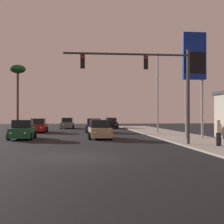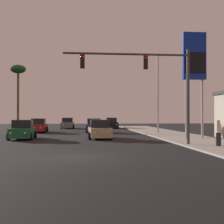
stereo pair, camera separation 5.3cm
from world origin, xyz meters
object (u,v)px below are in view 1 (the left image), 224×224
at_px(car_black, 111,123).
at_px(pedestrian_on_sidewalk, 219,132).
at_px(car_red, 38,126).
at_px(car_green, 23,130).
at_px(street_lamp, 157,88).
at_px(traffic_light_mast, 152,76).
at_px(car_grey, 67,124).
at_px(gas_station_sign, 194,62).
at_px(car_blue, 94,126).
at_px(car_tan, 100,130).
at_px(palm_tree_far, 18,73).

relative_size(car_black, pedestrian_on_sidewalk, 2.59).
height_order(car_red, car_black, same).
bearing_deg(car_green, pedestrian_on_sidewalk, 145.52).
bearing_deg(car_red, street_lamp, 161.75).
distance_m(traffic_light_mast, pedestrian_on_sidewalk, 5.70).
bearing_deg(car_grey, car_black, -178.77).
height_order(street_lamp, pedestrian_on_sidewalk, street_lamp).
xyz_separation_m(car_green, car_red, (-0.05, 10.75, 0.00)).
bearing_deg(pedestrian_on_sidewalk, car_green, 147.81).
relative_size(car_grey, street_lamp, 0.48).
xyz_separation_m(car_red, gas_station_sign, (14.71, -13.16, 5.86)).
relative_size(car_blue, traffic_light_mast, 0.50).
relative_size(car_tan, palm_tree_far, 0.44).
height_order(car_blue, traffic_light_mast, traffic_light_mast).
xyz_separation_m(car_grey, palm_tree_far, (-7.70, 0.44, 7.88)).
bearing_deg(car_grey, palm_tree_far, -1.19).
bearing_deg(car_red, car_tan, 120.89).
relative_size(car_tan, street_lamp, 0.48).
height_order(car_red, gas_station_sign, gas_station_sign).
bearing_deg(pedestrian_on_sidewalk, car_black, 97.60).
bearing_deg(street_lamp, car_blue, 151.82).
distance_m(car_green, car_black, 23.42).
bearing_deg(car_blue, palm_tree_far, -43.87).
distance_m(car_grey, car_red, 11.02).
distance_m(car_tan, gas_station_sign, 10.08).
bearing_deg(car_green, car_blue, -125.57).
xyz_separation_m(car_red, palm_tree_far, (-4.62, 11.02, 7.88)).
relative_size(car_grey, traffic_light_mast, 0.50).
height_order(car_tan, pedestrian_on_sidewalk, pedestrian_on_sidewalk).
xyz_separation_m(car_green, car_grey, (3.04, 21.33, 0.00)).
xyz_separation_m(car_grey, car_red, (-3.08, -10.58, 0.00)).
bearing_deg(car_red, pedestrian_on_sidewalk, 124.62).
xyz_separation_m(car_blue, pedestrian_on_sidewalk, (7.19, -18.94, 0.27)).
bearing_deg(pedestrian_on_sidewalk, car_blue, 110.79).
bearing_deg(car_black, pedestrian_on_sidewalk, 98.20).
relative_size(car_tan, gas_station_sign, 0.48).
xyz_separation_m(car_tan, gas_station_sign, (7.91, -2.21, 5.86)).
distance_m(street_lamp, gas_station_sign, 9.09).
relative_size(pedestrian_on_sidewalk, palm_tree_far, 0.17).
bearing_deg(traffic_light_mast, car_grey, 103.52).
relative_size(car_grey, pedestrian_on_sidewalk, 2.60).
height_order(car_green, car_tan, same).
height_order(car_black, palm_tree_far, palm_tree_far).
bearing_deg(pedestrian_on_sidewalk, palm_tree_far, 121.30).
height_order(traffic_light_mast, palm_tree_far, palm_tree_far).
bearing_deg(palm_tree_far, car_red, -67.26).
bearing_deg(gas_station_sign, car_red, 138.18).
bearing_deg(car_green, car_red, -92.04).
relative_size(car_grey, gas_station_sign, 0.48).
bearing_deg(car_tan, car_grey, -82.19).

